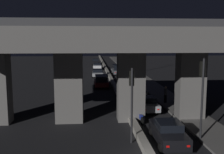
{
  "coord_description": "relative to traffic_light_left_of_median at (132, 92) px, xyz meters",
  "views": [
    {
      "loc": [
        -3.18,
        -12.76,
        6.61
      ],
      "look_at": [
        -0.39,
        23.4,
        1.54
      ],
      "focal_mm": 42.0,
      "sensor_mm": 36.0,
      "label": 1
    }
  ],
  "objects": [
    {
      "name": "traffic_light_right_of_median",
      "position": [
        4.61,
        -0.01,
        0.37
      ],
      "size": [
        0.3,
        0.49,
        5.47
      ],
      "color": "black",
      "rests_on": "ground_plane"
    },
    {
      "name": "street_lamp",
      "position": [
        5.05,
        35.43,
        1.78
      ],
      "size": [
        2.33,
        0.32,
        8.75
      ],
      "color": "#2D2D30",
      "rests_on": "ground_plane"
    },
    {
      "name": "car_black_fifth",
      "position": [
        2.69,
        27.88,
        -2.62
      ],
      "size": [
        1.87,
        4.11,
        1.45
      ],
      "rotation": [
        0.0,
        0.0,
        1.59
      ],
      "color": "black",
      "rests_on": "ground_plane"
    },
    {
      "name": "sidewalk_right",
      "position": [
        6.0,
        24.51,
        -3.27
      ],
      "size": [
        2.98,
        126.0,
        0.16
      ],
      "primitive_type": "cube",
      "color": "#5B5956",
      "rests_on": "ground_plane"
    },
    {
      "name": "car_silver_third",
      "position": [
        2.6,
        13.86,
        -2.58
      ],
      "size": [
        2.17,
        4.09,
        1.54
      ],
      "rotation": [
        0.0,
        0.0,
        1.61
      ],
      "color": "gray",
      "rests_on": "ground_plane"
    },
    {
      "name": "motorcycle_blue_filtering_near",
      "position": [
        1.36,
        4.24,
        -2.72
      ],
      "size": [
        0.34,
        1.96,
        1.48
      ],
      "rotation": [
        0.0,
        0.0,
        1.64
      ],
      "color": "black",
      "rests_on": "ground_plane"
    },
    {
      "name": "car_black_lead",
      "position": [
        2.36,
        -0.34,
        -2.6
      ],
      "size": [
        1.94,
        4.41,
        1.49
      ],
      "rotation": [
        0.0,
        0.0,
        1.54
      ],
      "color": "black",
      "rests_on": "ground_plane"
    },
    {
      "name": "median_divider",
      "position": [
        0.66,
        31.51,
        -3.13
      ],
      "size": [
        0.53,
        126.0,
        0.44
      ],
      "primitive_type": "cube",
      "color": "gray",
      "rests_on": "ground_plane"
    },
    {
      "name": "pedestrian_on_sidewalk",
      "position": [
        5.14,
        10.11,
        -2.33
      ],
      "size": [
        0.34,
        0.34,
        1.71
      ],
      "color": "black",
      "rests_on": "sidewalk_right"
    },
    {
      "name": "car_black_fourth_oncoming",
      "position": [
        -1.48,
        57.23,
        -2.61
      ],
      "size": [
        2.16,
        4.88,
        1.48
      ],
      "rotation": [
        0.0,
        0.0,
        -1.61
      ],
      "color": "black",
      "rests_on": "ground_plane"
    },
    {
      "name": "car_silver_second",
      "position": [
        2.62,
        7.55,
        -2.64
      ],
      "size": [
        1.88,
        3.95,
        1.38
      ],
      "rotation": [
        0.0,
        0.0,
        1.59
      ],
      "color": "gray",
      "rests_on": "ground_plane"
    },
    {
      "name": "car_grey_fourth",
      "position": [
        2.71,
        19.68,
        -2.61
      ],
      "size": [
        1.98,
        4.08,
        1.45
      ],
      "rotation": [
        0.0,
        0.0,
        1.54
      ],
      "color": "#515459",
      "rests_on": "ground_plane"
    },
    {
      "name": "car_silver_second_oncoming",
      "position": [
        -1.47,
        31.34,
        -2.62
      ],
      "size": [
        2.13,
        4.29,
        1.42
      ],
      "rotation": [
        0.0,
        0.0,
        -1.6
      ],
      "color": "gray",
      "rests_on": "ground_plane"
    },
    {
      "name": "traffic_light_left_of_median",
      "position": [
        0.0,
        0.0,
        0.0
      ],
      "size": [
        0.3,
        0.49,
        4.91
      ],
      "color": "black",
      "rests_on": "ground_plane"
    },
    {
      "name": "car_white_third_oncoming",
      "position": [
        -1.29,
        44.07,
        -2.59
      ],
      "size": [
        2.08,
        4.1,
        1.43
      ],
      "rotation": [
        0.0,
        0.0,
        -1.59
      ],
      "color": "silver",
      "rests_on": "ground_plane"
    },
    {
      "name": "car_dark_red_lead_oncoming",
      "position": [
        -1.21,
        20.43,
        -2.42
      ],
      "size": [
        2.12,
        4.28,
        1.73
      ],
      "rotation": [
        0.0,
        0.0,
        -1.55
      ],
      "color": "#591414",
      "rests_on": "ground_plane"
    },
    {
      "name": "elevated_overpass",
      "position": [
        0.28,
        4.85,
        2.79
      ],
      "size": [
        26.08,
        10.86,
        8.35
      ],
      "color": "#5B5956",
      "rests_on": "ground_plane"
    },
    {
      "name": "car_grey_sixth",
      "position": [
        2.42,
        34.32,
        -2.34
      ],
      "size": [
        2.15,
        4.68,
        1.93
      ],
      "rotation": [
        0.0,
        0.0,
        1.6
      ],
      "color": "#515459",
      "rests_on": "ground_plane"
    }
  ]
}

